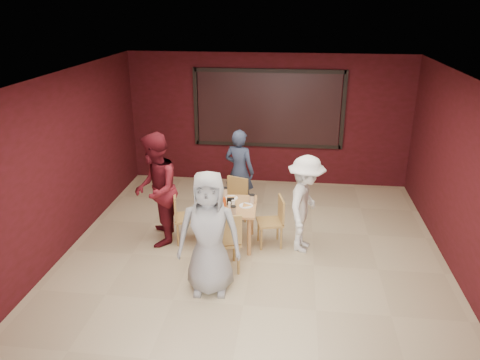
# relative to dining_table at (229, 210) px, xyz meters

# --- Properties ---
(floor) EXTENTS (7.00, 7.00, 0.00)m
(floor) POSITION_rel_dining_table_xyz_m (0.43, -0.54, -0.62)
(floor) COLOR #C8B48A
(floor) RESTS_ON ground
(window_blinds) EXTENTS (3.00, 0.02, 1.50)m
(window_blinds) POSITION_rel_dining_table_xyz_m (0.43, 2.91, 1.03)
(window_blinds) COLOR black
(dining_table) EXTENTS (0.92, 0.92, 0.85)m
(dining_table) POSITION_rel_dining_table_xyz_m (0.00, 0.00, 0.00)
(dining_table) COLOR tan
(dining_table) RESTS_ON floor
(chair_front) EXTENTS (0.59, 0.59, 0.97)m
(chair_front) POSITION_rel_dining_table_xyz_m (0.06, -0.87, -0.07)
(chair_front) COLOR #A68340
(chair_front) RESTS_ON floor
(chair_back) EXTENTS (0.52, 0.52, 0.85)m
(chair_back) POSITION_rel_dining_table_xyz_m (-0.01, 0.79, -0.14)
(chair_back) COLOR #A68340
(chair_back) RESTS_ON floor
(chair_left) EXTENTS (0.51, 0.51, 0.86)m
(chair_left) POSITION_rel_dining_table_xyz_m (-0.77, -0.01, -0.13)
(chair_left) COLOR #A68340
(chair_left) RESTS_ON floor
(chair_right) EXTENTS (0.48, 0.48, 0.83)m
(chair_right) POSITION_rel_dining_table_xyz_m (0.74, 0.05, -0.15)
(chair_right) COLOR #A68340
(chair_right) RESTS_ON floor
(diner_front) EXTENTS (0.90, 0.63, 1.76)m
(diner_front) POSITION_rel_dining_table_xyz_m (-0.07, -1.35, 0.26)
(diner_front) COLOR #9E9E9E
(diner_front) RESTS_ON floor
(diner_back) EXTENTS (0.68, 0.56, 1.61)m
(diner_back) POSITION_rel_dining_table_xyz_m (0.01, 1.31, 0.19)
(diner_back) COLOR #2E3852
(diner_back) RESTS_ON floor
(diner_left) EXTENTS (0.88, 1.03, 1.87)m
(diner_left) POSITION_rel_dining_table_xyz_m (-1.19, -0.06, 0.32)
(diner_left) COLOR maroon
(diner_left) RESTS_ON floor
(diner_right) EXTENTS (0.80, 1.13, 1.59)m
(diner_right) POSITION_rel_dining_table_xyz_m (1.22, -0.03, 0.17)
(diner_right) COLOR white
(diner_right) RESTS_ON floor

